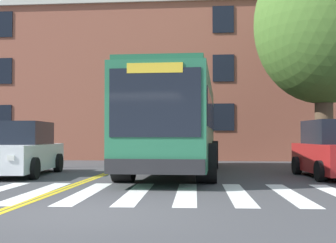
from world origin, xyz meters
The scene contains 10 objects.
ground_plane centered at (0.00, 0.00, 0.00)m, with size 120.00×120.00×0.00m, color #424244.
crosswalk centered at (-0.55, 2.71, 0.00)m, with size 14.25×4.66×0.01m.
lane_line_yellow_inner centered at (-1.39, 16.71, 0.00)m, with size 0.12×36.00×0.01m, color gold.
lane_line_yellow_outer centered at (-1.23, 16.71, 0.00)m, with size 0.12×36.00×0.01m, color gold.
city_bus centered at (1.06, 8.41, 1.78)m, with size 3.01×10.62×3.28m.
car_white_near_lane centered at (-3.99, 7.17, 0.80)m, with size 2.32×4.82×1.77m.
car_red_far_lane centered at (6.12, 7.21, 0.82)m, with size 2.22×4.15×1.78m.
car_navy_behind_bus centered at (1.96, 19.21, 0.82)m, with size 2.43×4.56×1.82m.
street_tree_curbside_large centered at (6.62, 10.78, 5.65)m, with size 7.38×7.31×8.84m.
building_facade centered at (2.91, 20.04, 4.54)m, with size 29.70×7.22×9.06m.
Camera 1 is at (2.29, -7.71, 1.29)m, focal length 50.00 mm.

